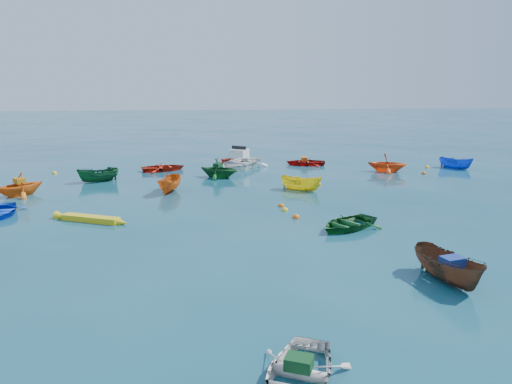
{
  "coord_description": "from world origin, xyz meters",
  "views": [
    {
      "loc": [
        -2.58,
        -21.95,
        6.73
      ],
      "look_at": [
        0.0,
        5.0,
        0.4
      ],
      "focal_mm": 35.0,
      "sensor_mm": 36.0,
      "label": 1
    }
  ],
  "objects": [
    {
      "name": "dinghy_white_near",
      "position": [
        -0.71,
        -12.18,
        0.0
      ],
      "size": [
        3.21,
        3.65,
        0.63
      ],
      "primitive_type": "imported",
      "rotation": [
        0.0,
        0.0,
        -0.42
      ],
      "color": "silver",
      "rests_on": "ground"
    },
    {
      "name": "tarp_orange_a",
      "position": [
        -13.41,
        7.11,
        0.87
      ],
      "size": [
        0.8,
        0.81,
        0.31
      ],
      "primitive_type": "cube",
      "rotation": [
        0.0,
        0.0,
        -0.82
      ],
      "color": "#C77914",
      "rests_on": "dinghy_orange_w"
    },
    {
      "name": "tarp_blue_a",
      "position": [
        5.32,
        -7.21,
        0.76
      ],
      "size": [
        0.81,
        0.69,
        0.34
      ],
      "primitive_type": "cube",
      "rotation": [
        0.0,
        0.0,
        0.26
      ],
      "color": "navy",
      "rests_on": "sampan_brown_mid"
    },
    {
      "name": "dinghy_red_nw",
      "position": [
        -5.89,
        14.19,
        0.0
      ],
      "size": [
        3.55,
        2.94,
        0.64
      ],
      "primitive_type": "imported",
      "rotation": [
        0.0,
        0.0,
        1.84
      ],
      "color": "red",
      "rests_on": "ground"
    },
    {
      "name": "dinghy_green_e",
      "position": [
        3.6,
        -0.85,
        0.0
      ],
      "size": [
        3.9,
        3.68,
        0.66
      ],
      "primitive_type": "imported",
      "rotation": [
        0.0,
        0.0,
        -0.96
      ],
      "color": "#124F1D",
      "rests_on": "ground"
    },
    {
      "name": "dinghy_red_far",
      "position": [
        -0.71,
        16.25,
        0.0
      ],
      "size": [
        2.99,
        3.4,
        0.58
      ],
      "primitive_type": "imported",
      "rotation": [
        0.0,
        0.0,
        0.42
      ],
      "color": "#A71B0D",
      "rests_on": "ground"
    },
    {
      "name": "sampan_yellow_mid",
      "position": [
        2.9,
        6.94,
        0.0
      ],
      "size": [
        2.74,
        2.2,
        1.01
      ],
      "primitive_type": "imported",
      "rotation": [
        0.0,
        0.0,
        1.02
      ],
      "color": "yellow",
      "rests_on": "ground"
    },
    {
      "name": "buoy_ye_d",
      "position": [
        -13.43,
        13.71,
        0.0
      ],
      "size": [
        0.35,
        0.35,
        0.35
      ],
      "primitive_type": "sphere",
      "color": "yellow",
      "rests_on": "ground"
    },
    {
      "name": "ground",
      "position": [
        0.0,
        0.0,
        0.0
      ],
      "size": [
        160.0,
        160.0,
        0.0
      ],
      "primitive_type": "plane",
      "color": "#0A3B4E",
      "rests_on": "ground"
    },
    {
      "name": "tarp_green_b",
      "position": [
        -2.01,
        11.32,
        0.84
      ],
      "size": [
        0.64,
        0.7,
        0.27
      ],
      "primitive_type": "cube",
      "rotation": [
        0.0,
        0.0,
        1.1
      ],
      "color": "#10401D",
      "rests_on": "dinghy_green_n"
    },
    {
      "name": "buoy_ye_e",
      "position": [
        13.68,
        13.38,
        0.0
      ],
      "size": [
        0.35,
        0.35,
        0.35
      ],
      "primitive_type": "sphere",
      "color": "yellow",
      "rests_on": "ground"
    },
    {
      "name": "tarp_orange_b",
      "position": [
        4.76,
        15.57,
        0.46
      ],
      "size": [
        0.57,
        0.69,
        0.3
      ],
      "primitive_type": "cube",
      "rotation": [
        0.0,
        0.0,
        -1.74
      ],
      "color": "#D95D16",
      "rests_on": "dinghy_red_ne"
    },
    {
      "name": "dinghy_blue_sw",
      "position": [
        -12.89,
        2.9,
        0.0
      ],
      "size": [
        2.63,
        3.31,
        0.62
      ],
      "primitive_type": "imported",
      "rotation": [
        0.0,
        0.0,
        0.18
      ],
      "color": "blue",
      "rests_on": "ground"
    },
    {
      "name": "tarp_green_a",
      "position": [
        -0.67,
        -12.08,
        0.46
      ],
      "size": [
        0.74,
        0.67,
        0.29
      ],
      "primitive_type": "cube",
      "rotation": [
        0.0,
        0.0,
        -0.42
      ],
      "color": "#0F3F1B",
      "rests_on": "dinghy_white_near"
    },
    {
      "name": "dinghy_orange_w",
      "position": [
        -13.44,
        7.08,
        0.0
      ],
      "size": [
        3.58,
        3.57,
        1.43
      ],
      "primitive_type": "imported",
      "rotation": [
        0.0,
        0.0,
        -0.82
      ],
      "color": "orange",
      "rests_on": "ground"
    },
    {
      "name": "buoy_ye_a",
      "position": [
        1.23,
        2.4,
        0.0
      ],
      "size": [
        0.34,
        0.34,
        0.34
      ],
      "primitive_type": "sphere",
      "color": "yellow",
      "rests_on": "ground"
    },
    {
      "name": "sampan_green_far",
      "position": [
        -9.76,
        10.64,
        0.0
      ],
      "size": [
        2.83,
        1.88,
        1.02
      ],
      "primitive_type": "imported",
      "rotation": [
        0.0,
        0.0,
        -1.2
      ],
      "color": "#114B24",
      "rests_on": "ground"
    },
    {
      "name": "buoy_or_c",
      "position": [
        1.17,
        3.25,
        0.0
      ],
      "size": [
        0.35,
        0.35,
        0.35
      ],
      "primitive_type": "sphere",
      "color": "#E75E0C",
      "rests_on": "ground"
    },
    {
      "name": "motorboat_white",
      "position": [
        -0.33,
        14.7,
        0.0
      ],
      "size": [
        5.28,
        5.69,
        1.56
      ],
      "primitive_type": "imported",
      "rotation": [
        0.0,
        0.0,
        -0.57
      ],
      "color": "white",
      "rests_on": "ground"
    },
    {
      "name": "kayak_yellow",
      "position": [
        -8.21,
        1.35,
        0.0
      ],
      "size": [
        3.56,
        1.92,
        0.36
      ],
      "primitive_type": null,
      "rotation": [
        0.0,
        0.0,
        1.17
      ],
      "color": "gold",
      "rests_on": "ground"
    },
    {
      "name": "sampan_blue_far",
      "position": [
        15.7,
        13.03,
        0.0
      ],
      "size": [
        2.43,
        2.35,
        0.95
      ],
      "primitive_type": "imported",
      "rotation": [
        0.0,
        0.0,
        0.82
      ],
      "color": "blue",
      "rests_on": "ground"
    },
    {
      "name": "buoy_or_b",
      "position": [
        1.57,
        1.04,
        0.0
      ],
      "size": [
        0.37,
        0.37,
        0.37
      ],
      "primitive_type": "sphere",
      "color": "#FF5D0D",
      "rests_on": "ground"
    },
    {
      "name": "buoy_ye_c",
      "position": [
        4.28,
        8.25,
        0.0
      ],
      "size": [
        0.38,
        0.38,
        0.38
      ],
      "primitive_type": "sphere",
      "color": "gold",
      "rests_on": "ground"
    },
    {
      "name": "sampan_brown_mid",
      "position": [
        5.28,
        -7.06,
        0.0
      ],
      "size": [
        1.91,
        3.25,
        1.18
      ],
      "primitive_type": "imported",
      "rotation": [
        0.0,
        0.0,
        0.26
      ],
      "color": "#52301D",
      "rests_on": "ground"
    },
    {
      "name": "buoy_or_d",
      "position": [
        12.44,
        11.15,
        0.0
      ],
      "size": [
        0.33,
        0.33,
        0.33
      ],
      "primitive_type": "sphere",
      "color": "#D0560B",
      "rests_on": "ground"
    },
    {
      "name": "buoy_or_e",
      "position": [
        -1.21,
        13.25,
        0.0
      ],
      "size": [
        0.29,
        0.29,
        0.29
      ],
      "primitive_type": "sphere",
      "color": "orange",
      "rests_on": "ground"
    },
    {
      "name": "buoy_ye_b",
      "position": [
        -14.48,
        10.52,
        0.0
      ],
      "size": [
        0.38,
        0.38,
        0.38
      ],
      "primitive_type": "sphere",
      "color": "yellow",
      "rests_on": "ground"
    },
    {
      "name": "dinghy_orange_far",
      "position": [
        10.15,
        12.25,
        0.0
      ],
      "size": [
        3.3,
        3.06,
        1.42
      ],
      "primitive_type": "imported",
      "rotation": [
        0.0,
        0.0,
        1.25
      ],
      "color": "#F25516",
      "rests_on": "ground"
    },
    {
      "name": "dinghy_green_n",
      "position": [
        -1.92,
        11.27,
        0.0
      ],
      "size": [
        3.43,
        3.27,
        1.41
      ],
      "primitive_type": "imported",
      "rotation": [
        0.0,
        0.0,
        1.1
      ],
      "color": "#135520",
      "rests_on": "ground"
    },
    {
      "name": "dinghy_red_ne",
      "position": [
        4.86,
        15.56,
        0.0
      ],
      "size": [
        3.31,
        2.61,
        0.62
      ],
      "primitive_type": "imported",
      "rotation": [
        0.0,
        0.0,
        -1.74
      ],
      "color": "#AB120E",
      "rests_on": "ground"
    },
    {
      "name": "sampan_orange_n",
      "position": [
        -4.92,
        7.19,
        0.0
      ],
      "size": [
        1.67,
        2.92,
        1.07
      ],
      "primitive_type": "imported",
      "rotation": [
        0.0,
        0.0,
        -0.24
      ],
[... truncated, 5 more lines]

